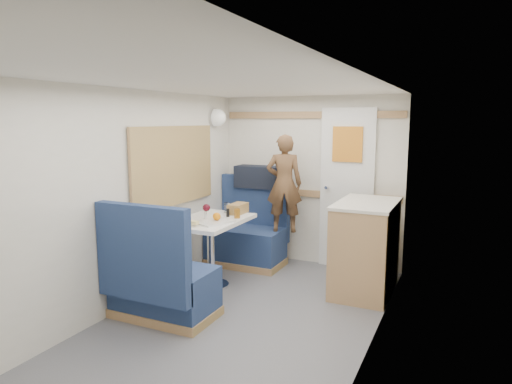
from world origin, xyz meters
The scene contains 27 objects.
floor centered at (0.00, 0.00, 0.00)m, with size 4.50×4.50×0.00m, color #515156.
ceiling centered at (0.00, 0.00, 2.00)m, with size 4.50×4.50×0.00m, color silver.
wall_back centered at (0.00, 2.25, 1.00)m, with size 2.20×0.02×2.00m, color silver.
wall_left centered at (-1.10, 0.00, 1.00)m, with size 0.02×4.50×2.00m, color silver.
wall_right centered at (1.10, 0.00, 1.00)m, with size 0.02×4.50×2.00m, color silver.
oak_trim_low centered at (0.00, 2.23, 0.85)m, with size 2.15×0.02×0.08m, color olive.
oak_trim_high centered at (0.00, 2.23, 1.78)m, with size 2.15×0.02×0.08m, color olive.
side_window centered at (-1.08, 1.00, 1.25)m, with size 0.04×1.30×0.72m, color #9CA38A.
rear_door centered at (0.45, 2.22, 0.97)m, with size 0.62×0.12×1.86m.
dinette_table centered at (-0.65, 1.00, 0.57)m, with size 0.62×0.92×0.72m.
bench_far centered at (-0.65, 1.86, 0.30)m, with size 0.90×0.59×1.05m.
bench_near centered at (-0.65, 0.14, 0.30)m, with size 0.90×0.59×1.05m.
ledge centered at (-0.65, 2.12, 0.88)m, with size 0.90×0.14×0.04m, color olive.
dome_light centered at (-1.04, 1.85, 1.75)m, with size 0.20×0.20×0.20m, color white.
galley_counter centered at (0.82, 1.55, 0.47)m, with size 0.57×0.92×0.92m.
person centered at (-0.18, 1.86, 1.01)m, with size 0.41×0.27×1.11m, color brown.
duffel_bag centered at (-0.62, 2.12, 1.03)m, with size 0.55×0.27×0.27m, color black.
tray centered at (-0.53, 0.87, 0.73)m, with size 0.27×0.35×0.02m, color silver.
orange_fruit centered at (-0.52, 0.90, 0.78)m, with size 0.08×0.08×0.08m, color orange.
cheese_block centered at (-0.64, 0.66, 0.75)m, with size 0.09×0.05×0.03m, color #E1D282.
wine_glass centered at (-0.65, 0.93, 0.84)m, with size 0.08×0.08×0.17m.
tumbler_left centered at (-0.86, 0.66, 0.78)m, with size 0.07×0.07×0.11m, color silver.
tumbler_mid centered at (-0.66, 1.37, 0.77)m, with size 0.07×0.07×0.11m, color white.
beer_glass centered at (-0.43, 1.15, 0.77)m, with size 0.06×0.06×0.10m, color brown.
pepper_grinder centered at (-0.54, 1.17, 0.76)m, with size 0.03×0.03×0.09m, color black.
salt_grinder centered at (-0.68, 0.95, 0.76)m, with size 0.03×0.03×0.08m, color white.
bread_loaf centered at (-0.53, 1.38, 0.77)m, with size 0.14×0.26×0.11m, color brown.
Camera 1 is at (1.69, -2.93, 1.72)m, focal length 32.00 mm.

